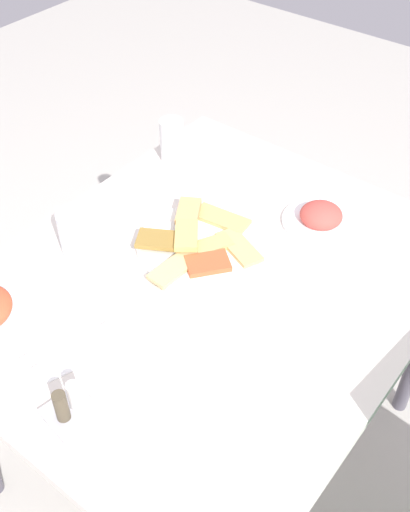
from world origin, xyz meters
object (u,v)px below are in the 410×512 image
object	(u,v)px
spoon	(72,347)
drinking_glass	(76,233)
fork	(60,338)
condiment_caddy	(69,407)
salad_plate_greens	(321,218)
paper_napkin	(67,344)
soda_can	(172,140)
pide_platter	(198,243)
dining_table	(210,301)

from	to	relation	value
spoon	drinking_glass	bearing A→B (deg)	-126.44
drinking_glass	fork	bearing A→B (deg)	38.56
condiment_caddy	salad_plate_greens	bearing A→B (deg)	174.09
paper_napkin	spoon	xyz separation A→B (m)	(0.00, 0.02, 0.00)
soda_can	spoon	xyz separation A→B (m)	(0.65, 0.28, -0.06)
drinking_glass	spoon	size ratio (longest dim) A/B	0.62
pide_platter	fork	xyz separation A→B (m)	(0.40, -0.04, -0.01)
salad_plate_greens	spoon	bearing A→B (deg)	-16.34
soda_can	spoon	distance (m)	0.71
pide_platter	condiment_caddy	bearing A→B (deg)	11.64
dining_table	drinking_glass	world-z (taller)	drinking_glass
condiment_caddy	drinking_glass	bearing A→B (deg)	-135.24
soda_can	fork	size ratio (longest dim) A/B	0.64
condiment_caddy	pide_platter	bearing A→B (deg)	-168.36
salad_plate_greens	paper_napkin	bearing A→B (deg)	-17.77
dining_table	fork	distance (m)	0.37
dining_table	salad_plate_greens	size ratio (longest dim) A/B	5.80
soda_can	paper_napkin	size ratio (longest dim) A/B	0.86
soda_can	condiment_caddy	xyz separation A→B (m)	(0.76, 0.40, -0.04)
dining_table	fork	xyz separation A→B (m)	(0.33, -0.13, 0.08)
fork	paper_napkin	bearing A→B (deg)	100.73
pide_platter	dining_table	bearing A→B (deg)	52.18
dining_table	paper_napkin	bearing A→B (deg)	-18.96
salad_plate_greens	condiment_caddy	world-z (taller)	condiment_caddy
pide_platter	soda_can	bearing A→B (deg)	-130.24
pide_platter	paper_napkin	distance (m)	0.40
soda_can	condiment_caddy	bearing A→B (deg)	27.68
dining_table	pide_platter	world-z (taller)	pide_platter
pide_platter	paper_napkin	xyz separation A→B (m)	(0.40, -0.03, -0.01)
salad_plate_greens	soda_can	xyz separation A→B (m)	(0.01, -0.48, 0.04)
salad_plate_greens	condiment_caddy	size ratio (longest dim) A/B	1.85
salad_plate_greens	fork	bearing A→B (deg)	-19.18
pide_platter	drinking_glass	world-z (taller)	drinking_glass
paper_napkin	condiment_caddy	xyz separation A→B (m)	(0.11, 0.13, 0.02)
spoon	condiment_caddy	world-z (taller)	condiment_caddy
salad_plate_greens	paper_napkin	size ratio (longest dim) A/B	1.35
dining_table	soda_can	world-z (taller)	soda_can
soda_can	spoon	world-z (taller)	soda_can
salad_plate_greens	drinking_glass	xyz separation A→B (m)	(0.44, -0.40, 0.04)
salad_plate_greens	drinking_glass	bearing A→B (deg)	-41.87
soda_can	salad_plate_greens	bearing A→B (deg)	91.18
pide_platter	paper_napkin	size ratio (longest dim) A/B	2.26
salad_plate_greens	soda_can	world-z (taller)	soda_can
drinking_glass	paper_napkin	xyz separation A→B (m)	(0.21, 0.19, -0.06)
pide_platter	condiment_caddy	xyz separation A→B (m)	(0.51, 0.11, 0.01)
fork	salad_plate_greens	bearing A→B (deg)	171.56
pide_platter	paper_napkin	bearing A→B (deg)	-3.77
salad_plate_greens	paper_napkin	world-z (taller)	salad_plate_greens
dining_table	paper_napkin	xyz separation A→B (m)	(0.33, -0.11, 0.08)
salad_plate_greens	fork	distance (m)	0.70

